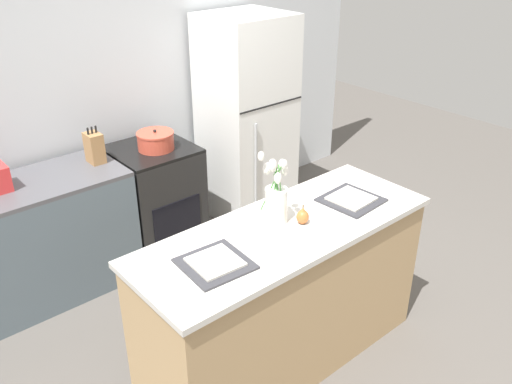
# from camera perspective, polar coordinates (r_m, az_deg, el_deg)

# --- Properties ---
(ground_plane) EXTENTS (10.00, 10.00, 0.00)m
(ground_plane) POSITION_cam_1_polar(r_m,az_deg,el_deg) (3.58, 2.72, -16.84)
(ground_plane) COLOR #59544F
(back_wall) EXTENTS (5.20, 0.08, 2.70)m
(back_wall) POSITION_cam_1_polar(r_m,az_deg,el_deg) (4.39, -15.35, 11.30)
(back_wall) COLOR silver
(back_wall) RESTS_ON ground_plane
(kitchen_island) EXTENTS (1.80, 0.66, 0.95)m
(kitchen_island) POSITION_cam_1_polar(r_m,az_deg,el_deg) (3.27, 2.91, -10.84)
(kitchen_island) COLOR tan
(kitchen_island) RESTS_ON ground_plane
(back_counter) EXTENTS (1.68, 0.60, 0.89)m
(back_counter) POSITION_cam_1_polar(r_m,az_deg,el_deg) (4.07, -24.56, -5.67)
(back_counter) COLOR slate
(back_counter) RESTS_ON ground_plane
(stove_range) EXTENTS (0.60, 0.61, 0.89)m
(stove_range) POSITION_cam_1_polar(r_m,az_deg,el_deg) (4.43, -10.44, -0.71)
(stove_range) COLOR black
(stove_range) RESTS_ON ground_plane
(refrigerator) EXTENTS (0.68, 0.67, 1.78)m
(refrigerator) POSITION_cam_1_polar(r_m,az_deg,el_deg) (4.74, -1.00, 7.61)
(refrigerator) COLOR white
(refrigerator) RESTS_ON ground_plane
(flower_vase) EXTENTS (0.13, 0.17, 0.42)m
(flower_vase) POSITION_cam_1_polar(r_m,az_deg,el_deg) (2.97, 2.11, -0.65)
(flower_vase) COLOR silver
(flower_vase) RESTS_ON kitchen_island
(pear_figurine) EXTENTS (0.07, 0.07, 0.12)m
(pear_figurine) POSITION_cam_1_polar(r_m,az_deg,el_deg) (3.02, 4.93, -2.54)
(pear_figurine) COLOR #C66B33
(pear_figurine) RESTS_ON kitchen_island
(plate_setting_left) EXTENTS (0.34, 0.34, 0.02)m
(plate_setting_left) POSITION_cam_1_polar(r_m,az_deg,el_deg) (2.69, -4.32, -7.47)
(plate_setting_left) COLOR #333338
(plate_setting_left) RESTS_ON kitchen_island
(plate_setting_right) EXTENTS (0.34, 0.34, 0.02)m
(plate_setting_right) POSITION_cam_1_polar(r_m,az_deg,el_deg) (3.30, 9.99, -0.77)
(plate_setting_right) COLOR #333338
(plate_setting_right) RESTS_ON kitchen_island
(cooking_pot) EXTENTS (0.28, 0.28, 0.16)m
(cooking_pot) POSITION_cam_1_polar(r_m,az_deg,el_deg) (4.19, -10.52, 5.34)
(cooking_pot) COLOR #CC4C38
(cooking_pot) RESTS_ON stove_range
(knife_block) EXTENTS (0.10, 0.14, 0.27)m
(knife_block) POSITION_cam_1_polar(r_m,az_deg,el_deg) (4.05, -16.64, 4.48)
(knife_block) COLOR #A37547
(knife_block) RESTS_ON back_counter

